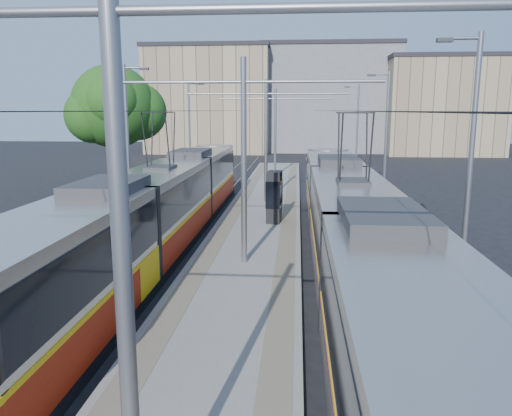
{
  "coord_description": "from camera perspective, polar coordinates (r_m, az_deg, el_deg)",
  "views": [
    {
      "loc": [
        1.81,
        -8.89,
        5.57
      ],
      "look_at": [
        0.14,
        11.3,
        1.6
      ],
      "focal_mm": 35.0,
      "sensor_mm": 36.0,
      "label": 1
    }
  ],
  "objects": [
    {
      "name": "rails",
      "position": [
        26.54,
        0.71,
        -1.0
      ],
      "size": [
        8.71,
        70.0,
        0.03
      ],
      "color": "gray",
      "rests_on": "ground"
    },
    {
      "name": "tactile_strip_left",
      "position": [
        26.62,
        -2.41,
        -0.33
      ],
      "size": [
        0.7,
        50.0,
        0.01
      ],
      "primitive_type": "cube",
      "color": "gray",
      "rests_on": "platform"
    },
    {
      "name": "platform",
      "position": [
        26.51,
        0.71,
        -0.71
      ],
      "size": [
        4.0,
        50.0,
        0.3
      ],
      "primitive_type": "cube",
      "color": "gray",
      "rests_on": "ground"
    },
    {
      "name": "ground",
      "position": [
        10.64,
        -6.19,
        -20.54
      ],
      "size": [
        160.0,
        160.0,
        0.0
      ],
      "primitive_type": "plane",
      "color": "black",
      "rests_on": "ground"
    },
    {
      "name": "shelter",
      "position": [
        23.77,
        2.1,
        1.43
      ],
      "size": [
        0.78,
        1.17,
        2.45
      ],
      "rotation": [
        0.0,
        0.0,
        -0.09
      ],
      "color": "black",
      "rests_on": "platform"
    },
    {
      "name": "tram_right",
      "position": [
        16.48,
        10.84,
        -2.14
      ],
      "size": [
        2.43,
        29.17,
        5.5
      ],
      "color": "black",
      "rests_on": "ground"
    },
    {
      "name": "tram_left",
      "position": [
        20.49,
        -10.68,
        0.03
      ],
      "size": [
        2.43,
        28.36,
        5.5
      ],
      "color": "black",
      "rests_on": "ground"
    },
    {
      "name": "tactile_strip_right",
      "position": [
        26.42,
        3.85,
        -0.43
      ],
      "size": [
        0.7,
        50.0,
        0.01
      ],
      "primitive_type": "cube",
      "color": "gray",
      "rests_on": "platform"
    },
    {
      "name": "street_lamps",
      "position": [
        29.97,
        1.27,
        8.43
      ],
      "size": [
        15.18,
        38.22,
        8.0
      ],
      "color": "gray",
      "rests_on": "ground"
    },
    {
      "name": "building_right",
      "position": [
        69.32,
        20.32,
        10.89
      ],
      "size": [
        14.28,
        10.2,
        12.26
      ],
      "color": "tan",
      "rests_on": "ground"
    },
    {
      "name": "building_centre",
      "position": [
        73.03,
        8.2,
        12.24
      ],
      "size": [
        18.36,
        14.28,
        14.33
      ],
      "color": "gray",
      "rests_on": "ground"
    },
    {
      "name": "tree",
      "position": [
        33.85,
        -15.3,
        10.96
      ],
      "size": [
        5.82,
        5.38,
        8.46
      ],
      "color": "#382314",
      "rests_on": "ground"
    },
    {
      "name": "catenary",
      "position": [
        23.14,
        0.23,
        8.49
      ],
      "size": [
        9.2,
        70.0,
        7.0
      ],
      "color": "gray",
      "rests_on": "platform"
    },
    {
      "name": "building_left",
      "position": [
        69.91,
        -5.12,
        12.18
      ],
      "size": [
        16.32,
        12.24,
        13.89
      ],
      "color": "tan",
      "rests_on": "ground"
    }
  ]
}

